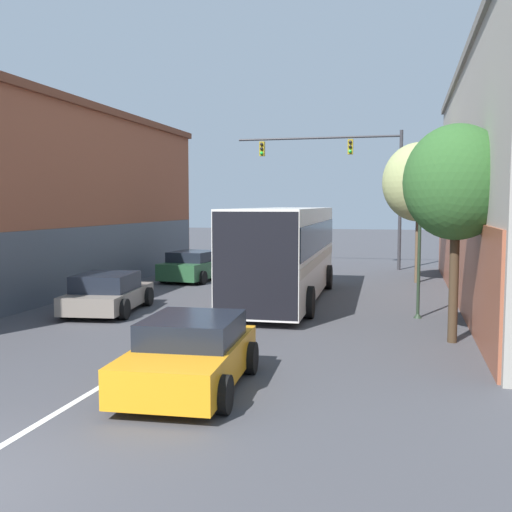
% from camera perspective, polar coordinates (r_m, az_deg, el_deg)
% --- Properties ---
extents(lane_center_line, '(0.14, 43.10, 0.01)m').
position_cam_1_polar(lane_center_line, '(22.31, -0.77, -4.09)').
color(lane_center_line, silver).
rests_on(lane_center_line, ground_plane).
extents(building_left_brick, '(8.36, 22.89, 7.54)m').
position_cam_1_polar(building_left_brick, '(26.68, -23.23, 5.37)').
color(building_left_brick, '#995138').
rests_on(building_left_brick, ground_plane).
extents(bus, '(3.12, 10.65, 3.37)m').
position_cam_1_polar(bus, '(21.76, 2.79, 0.68)').
color(bus, silver).
rests_on(bus, ground_plane).
extents(hatchback_foreground, '(2.33, 4.03, 1.34)m').
position_cam_1_polar(hatchback_foreground, '(11.61, -6.29, -9.31)').
color(hatchback_foreground, orange).
rests_on(hatchback_foreground, ground_plane).
extents(parked_car_left_near, '(2.45, 4.26, 1.36)m').
position_cam_1_polar(parked_car_left_near, '(27.80, -5.88, -0.97)').
color(parked_car_left_near, '#285633').
rests_on(parked_car_left_near, ground_plane).
extents(parked_car_left_mid, '(2.51, 4.24, 1.28)m').
position_cam_1_polar(parked_car_left_mid, '(20.10, -13.94, -3.47)').
color(parked_car_left_mid, slate).
rests_on(parked_car_left_mid, ground_plane).
extents(traffic_signal_gantry, '(8.98, 0.36, 7.41)m').
position_cam_1_polar(traffic_signal_gantry, '(33.02, 9.17, 8.11)').
color(traffic_signal_gantry, '#333338').
rests_on(traffic_signal_gantry, ground_plane).
extents(street_lamp, '(0.36, 0.36, 4.06)m').
position_cam_1_polar(street_lamp, '(18.96, 15.31, 2.03)').
color(street_lamp, '#233323').
rests_on(street_lamp, ground_plane).
extents(street_tree_near, '(2.63, 2.36, 5.50)m').
position_cam_1_polar(street_tree_near, '(15.81, 18.56, 6.60)').
color(street_tree_near, '#3D2D1E').
rests_on(street_tree_near, ground_plane).
extents(street_tree_far, '(3.18, 2.86, 6.24)m').
position_cam_1_polar(street_tree_far, '(27.65, 15.23, 6.80)').
color(street_tree_far, brown).
rests_on(street_tree_far, ground_plane).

